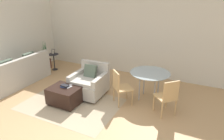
% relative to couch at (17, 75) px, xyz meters
% --- Properties ---
extents(ground_plane, '(20.00, 20.00, 0.00)m').
position_rel_couch_xyz_m(ground_plane, '(2.78, -1.18, -0.30)').
color(ground_plane, tan).
extents(wall_back, '(12.00, 0.06, 2.75)m').
position_rel_couch_xyz_m(wall_back, '(2.78, 2.41, 1.08)').
color(wall_back, beige).
rests_on(wall_back, ground_plane).
extents(wall_left, '(0.06, 12.00, 2.75)m').
position_rel_couch_xyz_m(wall_left, '(-0.59, 0.32, 1.08)').
color(wall_left, beige).
rests_on(wall_left, ground_plane).
extents(area_rug, '(2.42, 1.71, 0.01)m').
position_rel_couch_xyz_m(area_rug, '(2.24, -0.30, -0.30)').
color(area_rug, tan).
rests_on(area_rug, ground_plane).
extents(couch, '(0.93, 2.04, 0.90)m').
position_rel_couch_xyz_m(couch, '(0.00, 0.00, 0.00)').
color(couch, '#B2ADA3').
rests_on(couch, ground_plane).
extents(armchair, '(0.89, 0.93, 0.86)m').
position_rel_couch_xyz_m(armchair, '(2.38, 0.39, 0.05)').
color(armchair, '#B2ADA3').
rests_on(armchair, ground_plane).
extents(ottoman, '(0.77, 0.61, 0.46)m').
position_rel_couch_xyz_m(ottoman, '(2.10, -0.34, -0.05)').
color(ottoman, black).
rests_on(ottoman, ground_plane).
extents(book_stack, '(0.22, 0.18, 0.05)m').
position_rel_couch_xyz_m(book_stack, '(2.08, -0.29, 0.18)').
color(book_stack, '#2D478C').
rests_on(book_stack, ottoman).
extents(tv_remote_primary, '(0.08, 0.17, 0.01)m').
position_rel_couch_xyz_m(tv_remote_primary, '(2.21, -0.27, 0.16)').
color(tv_remote_primary, '#B7B7BC').
rests_on(tv_remote_primary, ottoman).
extents(tv_remote_secondary, '(0.13, 0.14, 0.01)m').
position_rel_couch_xyz_m(tv_remote_secondary, '(2.13, -0.18, 0.16)').
color(tv_remote_secondary, '#B7B7BC').
rests_on(tv_remote_secondary, ottoman).
extents(potted_plant, '(0.37, 0.37, 1.05)m').
position_rel_couch_xyz_m(potted_plant, '(-0.23, 1.49, -0.05)').
color(potted_plant, brown).
rests_on(potted_plant, ground_plane).
extents(side_table, '(0.37, 0.37, 0.60)m').
position_rel_couch_xyz_m(side_table, '(0.20, 1.44, 0.12)').
color(side_table, black).
rests_on(side_table, ground_plane).
extents(picture_frame, '(0.13, 0.07, 0.19)m').
position_rel_couch_xyz_m(picture_frame, '(0.20, 1.44, 0.40)').
color(picture_frame, black).
rests_on(picture_frame, side_table).
extents(dining_table, '(1.03, 1.03, 0.76)m').
position_rel_couch_xyz_m(dining_table, '(3.94, 0.86, 0.36)').
color(dining_table, '#99A8AD').
rests_on(dining_table, ground_plane).
extents(dining_chair_near_left, '(0.59, 0.59, 0.90)m').
position_rel_couch_xyz_m(dining_chair_near_left, '(3.35, 0.27, 0.22)').
color(dining_chair_near_left, tan).
rests_on(dining_chair_near_left, ground_plane).
extents(dining_chair_near_right, '(0.59, 0.59, 0.90)m').
position_rel_couch_xyz_m(dining_chair_near_right, '(4.53, 0.27, 0.22)').
color(dining_chair_near_right, tan).
rests_on(dining_chair_near_right, ground_plane).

